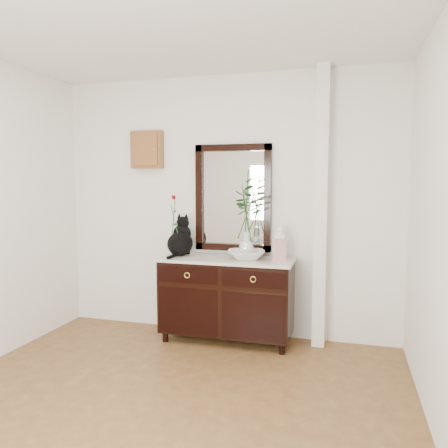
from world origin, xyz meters
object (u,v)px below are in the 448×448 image
(lotus_bowl, at_px, (246,255))
(ginger_jar, at_px, (280,242))
(cat, at_px, (180,236))
(sideboard, at_px, (227,295))

(lotus_bowl, relative_size, ginger_jar, 1.03)
(cat, height_order, lotus_bowl, cat)
(sideboard, relative_size, ginger_jar, 3.82)
(sideboard, height_order, cat, cat)
(sideboard, relative_size, cat, 3.25)
(sideboard, bearing_deg, lotus_bowl, -3.69)
(cat, bearing_deg, lotus_bowl, -2.09)
(sideboard, xyz_separation_m, ginger_jar, (0.53, 0.02, 0.55))
(sideboard, distance_m, cat, 0.77)
(ginger_jar, bearing_deg, sideboard, -177.74)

